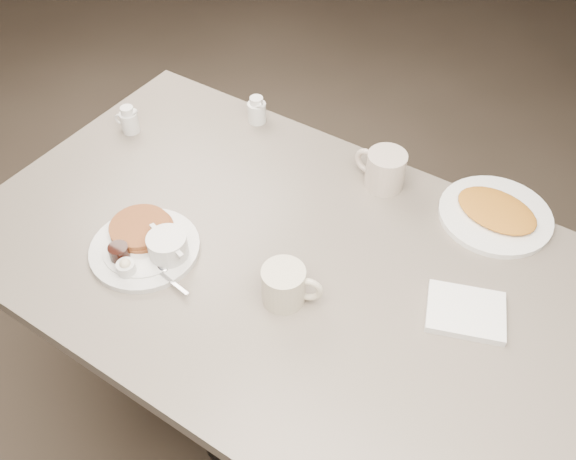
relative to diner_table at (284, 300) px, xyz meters
The scene contains 8 objects.
diner_table is the anchor object (origin of this frame).
main_plate 0.37m from the diner_table, 149.85° to the right, with size 0.33×0.32×0.07m.
coffee_mug_near 0.25m from the diner_table, 54.35° to the right, with size 0.15×0.12×0.09m.
napkin 0.46m from the diner_table, 10.22° to the left, with size 0.20×0.18×0.02m.
coffee_mug_far 0.42m from the diner_table, 77.16° to the left, with size 0.15×0.11×0.10m.
creamer_left 0.68m from the diner_table, 166.00° to the left, with size 0.07×0.05×0.08m.
creamer_right 0.56m from the diner_table, 131.86° to the left, with size 0.07×0.06×0.08m.
hash_plate 0.57m from the diner_table, 46.77° to the left, with size 0.32×0.32×0.04m.
Camera 1 is at (0.51, -0.77, 1.82)m, focal length 37.92 mm.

